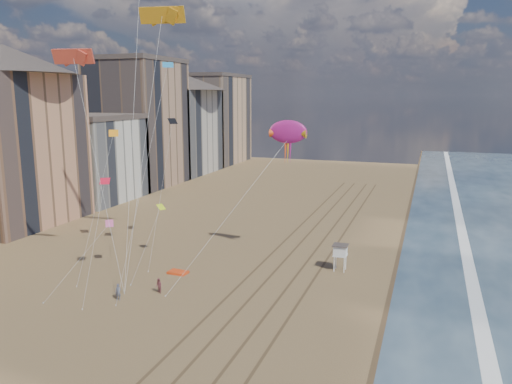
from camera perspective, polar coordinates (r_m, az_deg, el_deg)
wet_sand at (r=71.20m, az=19.56°, el=-6.52°), size 260.00×260.00×0.00m
foam at (r=71.39m, az=22.95°, el=-6.71°), size 260.00×260.00×0.00m
tracks at (r=63.56m, az=4.42°, el=-7.99°), size 7.68×120.00×0.01m
buildings at (r=113.48m, az=-14.87°, el=7.05°), size 34.72×131.35×29.00m
lifeguard_stand at (r=60.53m, az=9.62°, el=-6.63°), size 1.79×1.79×3.22m
grounded_kite at (r=60.25m, az=-8.90°, el=-9.06°), size 2.36×1.59×0.26m
show_kite at (r=60.60m, az=3.67°, el=6.84°), size 6.72×8.11×23.27m
kite_flyer_a at (r=53.90m, az=-15.48°, el=-10.96°), size 0.66×0.46×1.73m
kite_flyer_b at (r=54.69m, az=-11.05°, el=-10.49°), size 1.00×0.95×1.62m
small_kites at (r=60.92m, az=-13.30°, el=5.07°), size 12.34×14.17×19.05m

